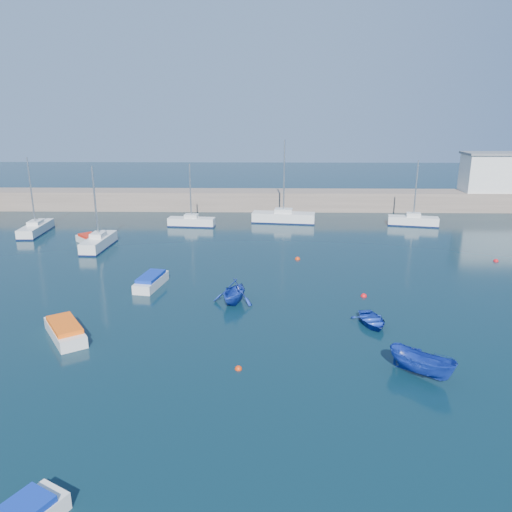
{
  "coord_description": "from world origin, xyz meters",
  "views": [
    {
      "loc": [
        -2.14,
        -22.99,
        13.5
      ],
      "look_at": [
        -2.91,
        17.31,
        1.6
      ],
      "focal_mm": 35.0,
      "sensor_mm": 36.0,
      "label": 1
    }
  ],
  "objects_px": {
    "sailboat_5": "(192,221)",
    "dinghy_right": "(422,364)",
    "dinghy_left": "(234,291)",
    "dinghy_center": "(372,320)",
    "motorboat_2": "(92,240)",
    "sailboat_3": "(99,242)",
    "sailboat_6": "(283,217)",
    "motorboat_1": "(151,281)",
    "motorboat_0": "(65,330)",
    "sailboat_7": "(413,221)",
    "harbor_office": "(501,173)",
    "sailboat_4": "(36,228)"
  },
  "relations": [
    {
      "from": "sailboat_7",
      "to": "dinghy_center",
      "type": "height_order",
      "value": "sailboat_7"
    },
    {
      "from": "sailboat_6",
      "to": "motorboat_1",
      "type": "relative_size",
      "value": 2.37
    },
    {
      "from": "motorboat_1",
      "to": "dinghy_left",
      "type": "height_order",
      "value": "dinghy_left"
    },
    {
      "from": "dinghy_right",
      "to": "sailboat_7",
      "type": "bearing_deg",
      "value": 27.96
    },
    {
      "from": "dinghy_center",
      "to": "dinghy_left",
      "type": "xyz_separation_m",
      "value": [
        -9.21,
        3.66,
        0.58
      ]
    },
    {
      "from": "harbor_office",
      "to": "sailboat_6",
      "type": "distance_m",
      "value": 31.38
    },
    {
      "from": "harbor_office",
      "to": "sailboat_4",
      "type": "distance_m",
      "value": 60.01
    },
    {
      "from": "harbor_office",
      "to": "sailboat_5",
      "type": "relative_size",
      "value": 1.35
    },
    {
      "from": "sailboat_5",
      "to": "motorboat_2",
      "type": "distance_m",
      "value": 12.46
    },
    {
      "from": "sailboat_3",
      "to": "sailboat_5",
      "type": "bearing_deg",
      "value": 54.45
    },
    {
      "from": "motorboat_2",
      "to": "dinghy_right",
      "type": "bearing_deg",
      "value": -88.24
    },
    {
      "from": "motorboat_2",
      "to": "motorboat_0",
      "type": "bearing_deg",
      "value": -118.53
    },
    {
      "from": "sailboat_5",
      "to": "sailboat_4",
      "type": "bearing_deg",
      "value": 108.62
    },
    {
      "from": "sailboat_3",
      "to": "dinghy_left",
      "type": "height_order",
      "value": "sailboat_3"
    },
    {
      "from": "sailboat_5",
      "to": "dinghy_right",
      "type": "xyz_separation_m",
      "value": [
        17.06,
        -34.67,
        0.13
      ]
    },
    {
      "from": "sailboat_7",
      "to": "sailboat_6",
      "type": "bearing_deg",
      "value": 96.45
    },
    {
      "from": "motorboat_2",
      "to": "dinghy_left",
      "type": "xyz_separation_m",
      "value": [
        15.79,
        -16.15,
        0.46
      ]
    },
    {
      "from": "sailboat_4",
      "to": "motorboat_0",
      "type": "height_order",
      "value": "sailboat_4"
    },
    {
      "from": "sailboat_6",
      "to": "dinghy_left",
      "type": "distance_m",
      "value": 27.23
    },
    {
      "from": "harbor_office",
      "to": "motorboat_2",
      "type": "distance_m",
      "value": 53.92
    },
    {
      "from": "sailboat_5",
      "to": "sailboat_6",
      "type": "xyz_separation_m",
      "value": [
        11.09,
        2.31,
        0.1
      ]
    },
    {
      "from": "sailboat_7",
      "to": "dinghy_left",
      "type": "relative_size",
      "value": 2.29
    },
    {
      "from": "sailboat_3",
      "to": "dinghy_right",
      "type": "bearing_deg",
      "value": -41.65
    },
    {
      "from": "sailboat_7",
      "to": "motorboat_0",
      "type": "distance_m",
      "value": 43.41
    },
    {
      "from": "dinghy_left",
      "to": "harbor_office",
      "type": "bearing_deg",
      "value": 63.07
    },
    {
      "from": "sailboat_3",
      "to": "motorboat_0",
      "type": "bearing_deg",
      "value": -74.51
    },
    {
      "from": "sailboat_5",
      "to": "sailboat_7",
      "type": "distance_m",
      "value": 26.65
    },
    {
      "from": "dinghy_right",
      "to": "sailboat_5",
      "type": "bearing_deg",
      "value": 69.23
    },
    {
      "from": "sailboat_6",
      "to": "sailboat_7",
      "type": "xyz_separation_m",
      "value": [
        15.55,
        -1.42,
        -0.07
      ]
    },
    {
      "from": "sailboat_3",
      "to": "sailboat_6",
      "type": "height_order",
      "value": "sailboat_6"
    },
    {
      "from": "sailboat_7",
      "to": "dinghy_center",
      "type": "bearing_deg",
      "value": 171.26
    },
    {
      "from": "sailboat_4",
      "to": "dinghy_center",
      "type": "distance_m",
      "value": 40.84
    },
    {
      "from": "dinghy_center",
      "to": "motorboat_2",
      "type": "bearing_deg",
      "value": 132.34
    },
    {
      "from": "sailboat_4",
      "to": "motorboat_0",
      "type": "bearing_deg",
      "value": -65.56
    },
    {
      "from": "dinghy_right",
      "to": "dinghy_left",
      "type": "bearing_deg",
      "value": 88.98
    },
    {
      "from": "sailboat_7",
      "to": "dinghy_center",
      "type": "relative_size",
      "value": 2.54
    },
    {
      "from": "sailboat_3",
      "to": "motorboat_1",
      "type": "xyz_separation_m",
      "value": [
        7.78,
        -11.23,
        -0.17
      ]
    },
    {
      "from": "harbor_office",
      "to": "motorboat_2",
      "type": "xyz_separation_m",
      "value": [
        -50.17,
        -19.19,
        -4.66
      ]
    },
    {
      "from": "sailboat_6",
      "to": "motorboat_0",
      "type": "xyz_separation_m",
      "value": [
        -14.5,
        -32.74,
        -0.22
      ]
    },
    {
      "from": "sailboat_7",
      "to": "dinghy_left",
      "type": "distance_m",
      "value": 32.38
    },
    {
      "from": "harbor_office",
      "to": "dinghy_center",
      "type": "distance_m",
      "value": 46.66
    },
    {
      "from": "sailboat_6",
      "to": "sailboat_7",
      "type": "height_order",
      "value": "sailboat_6"
    },
    {
      "from": "sailboat_4",
      "to": "motorboat_1",
      "type": "relative_size",
      "value": 2.0
    },
    {
      "from": "sailboat_5",
      "to": "motorboat_0",
      "type": "relative_size",
      "value": 1.63
    },
    {
      "from": "sailboat_5",
      "to": "dinghy_left",
      "type": "xyz_separation_m",
      "value": [
        6.6,
        -24.56,
        0.31
      ]
    },
    {
      "from": "sailboat_4",
      "to": "sailboat_6",
      "type": "bearing_deg",
      "value": 9.76
    },
    {
      "from": "sailboat_3",
      "to": "motorboat_2",
      "type": "relative_size",
      "value": 1.88
    },
    {
      "from": "sailboat_5",
      "to": "dinghy_right",
      "type": "distance_m",
      "value": 38.64
    },
    {
      "from": "motorboat_0",
      "to": "sailboat_5",
      "type": "bearing_deg",
      "value": 49.18
    },
    {
      "from": "sailboat_7",
      "to": "motorboat_1",
      "type": "relative_size",
      "value": 1.84
    }
  ]
}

